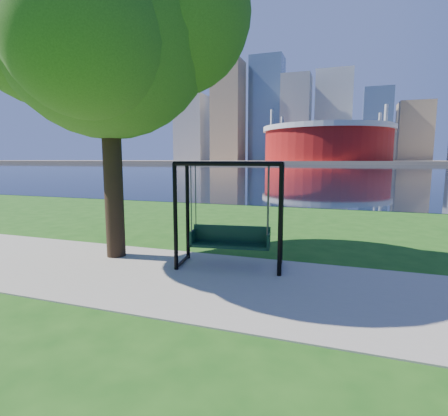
% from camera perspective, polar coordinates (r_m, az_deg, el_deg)
% --- Properties ---
extents(ground, '(900.00, 900.00, 0.00)m').
position_cam_1_polar(ground, '(8.05, 1.59, -11.04)').
color(ground, '#1E5114').
rests_on(ground, ground).
extents(path, '(120.00, 4.00, 0.03)m').
position_cam_1_polar(path, '(7.60, 0.43, -12.09)').
color(path, '#9E937F').
rests_on(path, ground).
extents(river, '(900.00, 180.00, 0.02)m').
position_cam_1_polar(river, '(109.32, 17.98, 6.12)').
color(river, black).
rests_on(river, ground).
extents(far_bank, '(900.00, 228.00, 2.00)m').
position_cam_1_polar(far_bank, '(313.28, 18.81, 7.15)').
color(far_bank, '#937F60').
rests_on(far_bank, ground).
extents(stadium, '(83.00, 83.00, 32.00)m').
position_cam_1_polar(stadium, '(242.86, 16.42, 10.29)').
color(stadium, maroon).
rests_on(stadium, far_bank).
extents(skyline, '(392.00, 66.00, 96.50)m').
position_cam_1_polar(skyline, '(328.42, 18.34, 13.29)').
color(skyline, gray).
rests_on(skyline, far_bank).
extents(swing, '(2.65, 1.44, 2.57)m').
position_cam_1_polar(swing, '(8.42, 1.03, -1.46)').
color(swing, black).
rests_on(swing, ground).
extents(park_tree, '(6.94, 6.27, 8.61)m').
position_cam_1_polar(park_tree, '(10.32, -18.69, 26.56)').
color(park_tree, black).
rests_on(park_tree, ground).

